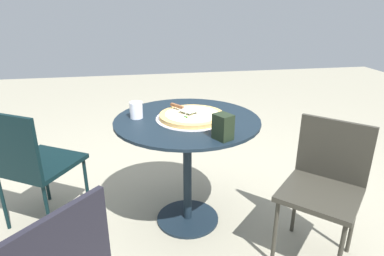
# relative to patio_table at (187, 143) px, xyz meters

# --- Properties ---
(ground_plane) EXTENTS (10.00, 10.00, 0.00)m
(ground_plane) POSITION_rel_patio_table_xyz_m (0.00, 0.00, -0.59)
(ground_plane) COLOR gray
(patio_table) EXTENTS (0.92, 0.92, 0.76)m
(patio_table) POSITION_rel_patio_table_xyz_m (0.00, 0.00, 0.00)
(patio_table) COLOR black
(patio_table) RESTS_ON ground
(pizza_on_tray) EXTENTS (0.46, 0.46, 0.05)m
(pizza_on_tray) POSITION_rel_patio_table_xyz_m (0.00, -0.03, 0.18)
(pizza_on_tray) COLOR silver
(pizza_on_tray) RESTS_ON patio_table
(pizza_server) EXTENTS (0.20, 0.16, 0.02)m
(pizza_server) POSITION_rel_patio_table_xyz_m (0.06, 0.02, 0.22)
(pizza_server) COLOR silver
(pizza_server) RESTS_ON pizza_on_tray
(drinking_cup) EXTENTS (0.08, 0.08, 0.10)m
(drinking_cup) POSITION_rel_patio_table_xyz_m (0.07, 0.31, 0.22)
(drinking_cup) COLOR silver
(drinking_cup) RESTS_ON patio_table
(napkin_dispenser) EXTENTS (0.12, 0.11, 0.14)m
(napkin_dispenser) POSITION_rel_patio_table_xyz_m (-0.35, -0.14, 0.24)
(napkin_dispenser) COLOR black
(napkin_dispenser) RESTS_ON patio_table
(patio_chair_near) EXTENTS (0.60, 0.60, 0.85)m
(patio_chair_near) POSITION_rel_patio_table_xyz_m (0.11, 1.00, -0.09)
(patio_chair_near) COLOR black
(patio_chair_near) RESTS_ON ground
(patio_chair_far) EXTENTS (0.58, 0.58, 0.82)m
(patio_chair_far) POSITION_rel_patio_table_xyz_m (-0.44, -0.72, -0.10)
(patio_chair_far) COLOR #302E26
(patio_chair_far) RESTS_ON ground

